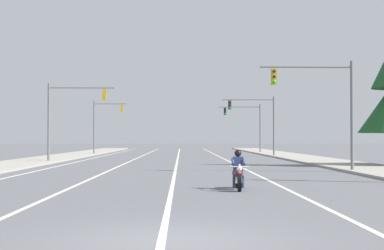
% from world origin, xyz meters
% --- Properties ---
extents(ground_plane, '(400.00, 400.00, 0.00)m').
position_xyz_m(ground_plane, '(0.00, 0.00, 0.00)').
color(ground_plane, '#5B5B60').
extents(lane_stripe_center, '(0.16, 100.00, 0.01)m').
position_xyz_m(lane_stripe_center, '(-0.09, 45.00, 0.00)').
color(lane_stripe_center, beige).
rests_on(lane_stripe_center, ground).
extents(lane_stripe_left, '(0.16, 100.00, 0.01)m').
position_xyz_m(lane_stripe_left, '(-3.93, 45.00, 0.00)').
color(lane_stripe_left, beige).
rests_on(lane_stripe_left, ground).
extents(lane_stripe_right, '(0.16, 100.00, 0.01)m').
position_xyz_m(lane_stripe_right, '(4.15, 45.00, 0.00)').
color(lane_stripe_right, beige).
rests_on(lane_stripe_right, ground).
extents(lane_stripe_far_left, '(0.16, 100.00, 0.01)m').
position_xyz_m(lane_stripe_far_left, '(-8.06, 45.00, 0.00)').
color(lane_stripe_far_left, beige).
rests_on(lane_stripe_far_left, ground).
extents(sidewalk_kerb_right, '(4.40, 110.00, 0.14)m').
position_xyz_m(sidewalk_kerb_right, '(11.50, 40.00, 0.07)').
color(sidewalk_kerb_right, '#9E998E').
rests_on(sidewalk_kerb_right, ground).
extents(sidewalk_kerb_left, '(4.40, 110.00, 0.14)m').
position_xyz_m(sidewalk_kerb_left, '(-11.50, 40.00, 0.07)').
color(sidewalk_kerb_left, '#9E998E').
rests_on(sidewalk_kerb_left, ground).
extents(motorcycle_with_rider, '(0.70, 2.19, 1.46)m').
position_xyz_m(motorcycle_with_rider, '(2.35, 10.60, 0.59)').
color(motorcycle_with_rider, black).
rests_on(motorcycle_with_rider, ground).
extents(traffic_signal_near_right, '(5.23, 0.45, 6.20)m').
position_xyz_m(traffic_signal_near_right, '(8.26, 21.66, 4.12)').
color(traffic_signal_near_right, slate).
rests_on(traffic_signal_near_right, ground).
extents(traffic_signal_near_left, '(5.20, 0.38, 6.20)m').
position_xyz_m(traffic_signal_near_left, '(-8.63, 35.41, 4.12)').
color(traffic_signal_near_left, slate).
rests_on(traffic_signal_near_left, ground).
extents(traffic_signal_mid_right, '(5.42, 0.37, 6.20)m').
position_xyz_m(traffic_signal_mid_right, '(8.18, 49.45, 4.13)').
color(traffic_signal_mid_right, slate).
rests_on(traffic_signal_mid_right, ground).
extents(traffic_signal_mid_left, '(3.81, 0.37, 6.20)m').
position_xyz_m(traffic_signal_mid_left, '(-8.70, 56.89, 4.03)').
color(traffic_signal_mid_left, slate).
rests_on(traffic_signal_mid_left, ground).
extents(traffic_signal_far_right, '(5.31, 0.41, 6.20)m').
position_xyz_m(traffic_signal_far_right, '(8.67, 63.44, 4.12)').
color(traffic_signal_far_right, slate).
rests_on(traffic_signal_far_right, ground).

